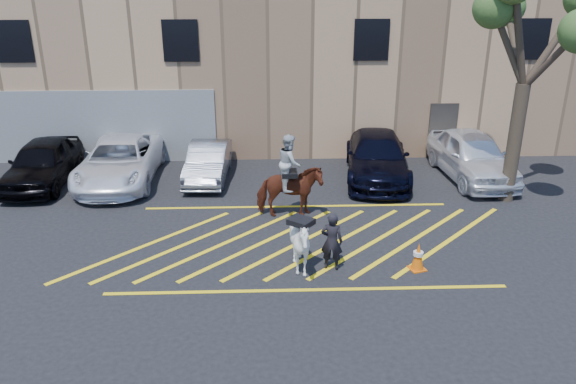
{
  "coord_description": "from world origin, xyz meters",
  "views": [
    {
      "loc": [
        -0.87,
        -14.18,
        7.04
      ],
      "look_at": [
        -0.33,
        0.2,
        1.3
      ],
      "focal_mm": 35.0,
      "sensor_mm": 36.0,
      "label": 1
    }
  ],
  "objects_px": {
    "mounted_bay": "(289,185)",
    "tree": "(533,19)",
    "car_silver_sedan": "(208,162)",
    "traffic_cone": "(418,256)",
    "handler": "(332,241)",
    "car_white_suv": "(472,155)",
    "saddled_white": "(301,244)",
    "car_white_pickup": "(120,161)",
    "car_black_suv": "(43,163)",
    "car_blue_suv": "(377,156)"
  },
  "relations": [
    {
      "from": "car_white_pickup",
      "to": "traffic_cone",
      "type": "height_order",
      "value": "car_white_pickup"
    },
    {
      "from": "car_white_suv",
      "to": "traffic_cone",
      "type": "bearing_deg",
      "value": -122.37
    },
    {
      "from": "car_black_suv",
      "to": "car_silver_sedan",
      "type": "relative_size",
      "value": 1.18
    },
    {
      "from": "car_silver_sedan",
      "to": "car_blue_suv",
      "type": "height_order",
      "value": "car_blue_suv"
    },
    {
      "from": "car_silver_sedan",
      "to": "traffic_cone",
      "type": "relative_size",
      "value": 5.28
    },
    {
      "from": "car_blue_suv",
      "to": "mounted_bay",
      "type": "xyz_separation_m",
      "value": [
        -3.28,
        -3.42,
        0.27
      ]
    },
    {
      "from": "car_silver_sedan",
      "to": "car_blue_suv",
      "type": "xyz_separation_m",
      "value": [
        6.05,
        -0.04,
        0.13
      ]
    },
    {
      "from": "car_black_suv",
      "to": "tree",
      "type": "relative_size",
      "value": 0.62
    },
    {
      "from": "handler",
      "to": "car_white_suv",
      "type": "bearing_deg",
      "value": -119.1
    },
    {
      "from": "car_blue_suv",
      "to": "saddled_white",
      "type": "relative_size",
      "value": 2.85
    },
    {
      "from": "saddled_white",
      "to": "traffic_cone",
      "type": "relative_size",
      "value": 2.55
    },
    {
      "from": "car_white_suv",
      "to": "saddled_white",
      "type": "distance_m",
      "value": 9.23
    },
    {
      "from": "car_blue_suv",
      "to": "handler",
      "type": "height_order",
      "value": "car_blue_suv"
    },
    {
      "from": "car_black_suv",
      "to": "mounted_bay",
      "type": "xyz_separation_m",
      "value": [
        8.46,
        -3.15,
        0.27
      ]
    },
    {
      "from": "car_white_suv",
      "to": "tree",
      "type": "height_order",
      "value": "tree"
    },
    {
      "from": "car_white_suv",
      "to": "handler",
      "type": "xyz_separation_m",
      "value": [
        -5.72,
        -6.43,
        -0.08
      ]
    },
    {
      "from": "car_silver_sedan",
      "to": "car_blue_suv",
      "type": "bearing_deg",
      "value": 2.02
    },
    {
      "from": "handler",
      "to": "mounted_bay",
      "type": "xyz_separation_m",
      "value": [
        -0.93,
        3.22,
        0.29
      ]
    },
    {
      "from": "car_white_suv",
      "to": "mounted_bay",
      "type": "relative_size",
      "value": 1.91
    },
    {
      "from": "car_blue_suv",
      "to": "car_white_suv",
      "type": "bearing_deg",
      "value": 3.51
    },
    {
      "from": "car_blue_suv",
      "to": "car_silver_sedan",
      "type": "bearing_deg",
      "value": -173.33
    },
    {
      "from": "car_silver_sedan",
      "to": "mounted_bay",
      "type": "distance_m",
      "value": 4.45
    },
    {
      "from": "car_silver_sedan",
      "to": "handler",
      "type": "relative_size",
      "value": 2.55
    },
    {
      "from": "car_black_suv",
      "to": "car_white_suv",
      "type": "height_order",
      "value": "car_white_suv"
    },
    {
      "from": "car_silver_sedan",
      "to": "traffic_cone",
      "type": "bearing_deg",
      "value": -46.95
    },
    {
      "from": "car_white_pickup",
      "to": "saddled_white",
      "type": "height_order",
      "value": "saddled_white"
    },
    {
      "from": "saddled_white",
      "to": "car_silver_sedan",
      "type": "bearing_deg",
      "value": 113.16
    },
    {
      "from": "car_white_pickup",
      "to": "handler",
      "type": "bearing_deg",
      "value": -44.98
    },
    {
      "from": "car_black_suv",
      "to": "handler",
      "type": "relative_size",
      "value": 3.02
    },
    {
      "from": "car_white_pickup",
      "to": "tree",
      "type": "distance_m",
      "value": 14.07
    },
    {
      "from": "car_silver_sedan",
      "to": "saddled_white",
      "type": "xyz_separation_m",
      "value": [
        2.91,
        -6.8,
        0.14
      ]
    },
    {
      "from": "handler",
      "to": "saddled_white",
      "type": "relative_size",
      "value": 0.81
    },
    {
      "from": "tree",
      "to": "mounted_bay",
      "type": "bearing_deg",
      "value": -171.25
    },
    {
      "from": "car_black_suv",
      "to": "tree",
      "type": "height_order",
      "value": "tree"
    },
    {
      "from": "car_black_suv",
      "to": "car_blue_suv",
      "type": "bearing_deg",
      "value": 0.33
    },
    {
      "from": "car_white_pickup",
      "to": "handler",
      "type": "relative_size",
      "value": 3.55
    },
    {
      "from": "car_white_suv",
      "to": "tree",
      "type": "bearing_deg",
      "value": -80.86
    },
    {
      "from": "car_silver_sedan",
      "to": "tree",
      "type": "bearing_deg",
      "value": -11.03
    },
    {
      "from": "mounted_bay",
      "to": "car_blue_suv",
      "type": "bearing_deg",
      "value": 46.17
    },
    {
      "from": "mounted_bay",
      "to": "tree",
      "type": "bearing_deg",
      "value": 8.75
    },
    {
      "from": "car_black_suv",
      "to": "tree",
      "type": "xyz_separation_m",
      "value": [
        15.6,
        -2.05,
        4.92
      ]
    },
    {
      "from": "saddled_white",
      "to": "car_black_suv",
      "type": "bearing_deg",
      "value": 142.96
    },
    {
      "from": "car_white_pickup",
      "to": "car_silver_sedan",
      "type": "bearing_deg",
      "value": 1.79
    },
    {
      "from": "car_blue_suv",
      "to": "tree",
      "type": "height_order",
      "value": "tree"
    },
    {
      "from": "car_white_pickup",
      "to": "saddled_white",
      "type": "distance_m",
      "value": 8.95
    },
    {
      "from": "car_white_suv",
      "to": "saddled_white",
      "type": "bearing_deg",
      "value": -138.62
    },
    {
      "from": "handler",
      "to": "tree",
      "type": "relative_size",
      "value": 0.21
    },
    {
      "from": "car_white_pickup",
      "to": "traffic_cone",
      "type": "relative_size",
      "value": 7.35
    },
    {
      "from": "handler",
      "to": "traffic_cone",
      "type": "xyz_separation_m",
      "value": [
        2.16,
        -0.13,
        -0.39
      ]
    },
    {
      "from": "car_blue_suv",
      "to": "mounted_bay",
      "type": "bearing_deg",
      "value": -126.79
    }
  ]
}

